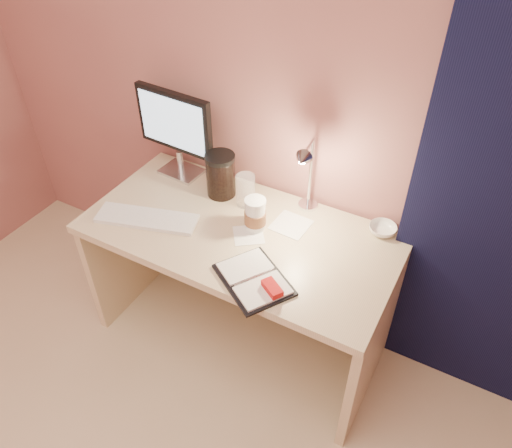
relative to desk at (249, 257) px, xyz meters
The scene contains 13 objects.
room 1.17m from the desk, 14.00° to the left, with size 3.50×3.50×3.50m.
desk is the anchor object (origin of this frame).
monitor 0.72m from the desk, 160.61° to the left, with size 0.42×0.16×0.45m.
keyboard 0.52m from the desk, 152.16° to the right, with size 0.46×0.14×0.02m, color white.
planner 0.44m from the desk, 56.18° to the right, with size 0.38×0.35×0.05m.
paper_b 0.30m from the desk, 20.67° to the left, with size 0.16×0.16×0.00m, color white.
paper_c 0.25m from the desk, 59.19° to the right, with size 0.13×0.13×0.00m, color white.
coffee_cup 0.30m from the desk, 25.74° to the right, with size 0.10×0.10×0.16m.
clear_cup 0.33m from the desk, 124.24° to the left, with size 0.09×0.09×0.16m, color white.
bowl 0.65m from the desk, 21.15° to the left, with size 0.12×0.12×0.04m, color white.
lotion_bottle 0.27m from the desk, 31.65° to the left, with size 0.04×0.04×0.09m, color silver.
dark_jar 0.41m from the desk, 150.81° to the left, with size 0.14×0.14×0.19m, color black.
desk_lamp 0.52m from the desk, 36.62° to the left, with size 0.11×0.24×0.39m.
Camera 1 is at (0.86, -0.05, 2.19)m, focal length 35.00 mm.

